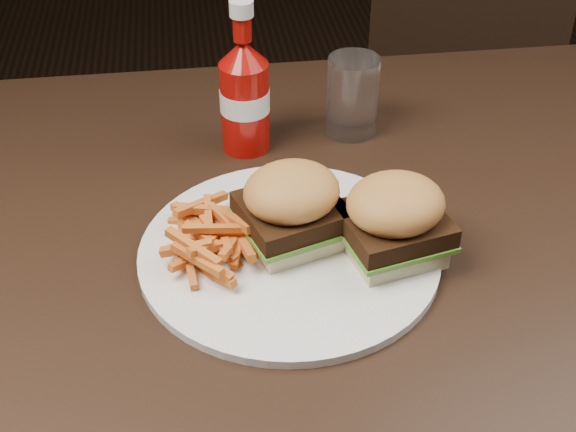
{
  "coord_description": "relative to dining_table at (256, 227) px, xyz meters",
  "views": [
    {
      "loc": [
        -0.07,
        -0.78,
        1.34
      ],
      "look_at": [
        0.03,
        -0.07,
        0.8
      ],
      "focal_mm": 50.0,
      "sensor_mm": 36.0,
      "label": 1
    }
  ],
  "objects": [
    {
      "name": "chair_far",
      "position": [
        0.53,
        0.78,
        -0.3
      ],
      "size": [
        0.5,
        0.5,
        0.04
      ],
      "primitive_type": "cube",
      "rotation": [
        0.0,
        0.0,
        2.84
      ],
      "color": "black",
      "rests_on": "ground"
    },
    {
      "name": "fries_pile",
      "position": [
        -0.05,
        -0.07,
        0.05
      ],
      "size": [
        0.13,
        0.13,
        0.05
      ],
      "primitive_type": null,
      "rotation": [
        0.0,
        0.0,
        -0.15
      ],
      "color": "#C6652D",
      "rests_on": "plate"
    },
    {
      "name": "ketchup_bottle",
      "position": [
        0.0,
        0.15,
        0.08
      ],
      "size": [
        0.08,
        0.08,
        0.13
      ],
      "primitive_type": "cylinder",
      "rotation": [
        0.0,
        0.0,
        -0.19
      ],
      "color": "#990A06",
      "rests_on": "dining_table"
    },
    {
      "name": "plate",
      "position": [
        0.03,
        -0.08,
        0.03
      ],
      "size": [
        0.34,
        0.34,
        0.01
      ],
      "primitive_type": "cylinder",
      "color": "white",
      "rests_on": "dining_table"
    },
    {
      "name": "sandwich_half_b",
      "position": [
        0.14,
        -0.11,
        0.04
      ],
      "size": [
        0.12,
        0.11,
        0.03
      ],
      "primitive_type": "cube",
      "rotation": [
        0.0,
        0.0,
        0.23
      ],
      "color": "beige",
      "rests_on": "plate"
    },
    {
      "name": "sandwich_half_a",
      "position": [
        0.04,
        -0.07,
        0.04
      ],
      "size": [
        0.12,
        0.12,
        0.03
      ],
      "primitive_type": "cube",
      "rotation": [
        0.0,
        0.0,
        0.31
      ],
      "color": "#F8DFB7",
      "rests_on": "plate"
    },
    {
      "name": "tumbler",
      "position": [
        0.15,
        0.18,
        0.08
      ],
      "size": [
        0.09,
        0.09,
        0.11
      ],
      "primitive_type": "cylinder",
      "rotation": [
        0.0,
        0.0,
        -0.23
      ],
      "color": "white",
      "rests_on": "dining_table"
    },
    {
      "name": "dining_table",
      "position": [
        0.0,
        0.0,
        0.0
      ],
      "size": [
        1.2,
        0.8,
        0.04
      ],
      "primitive_type": "cube",
      "color": "black",
      "rests_on": "ground"
    }
  ]
}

